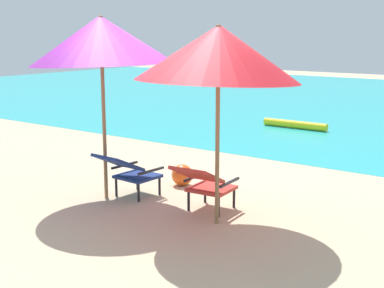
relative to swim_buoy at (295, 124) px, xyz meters
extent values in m
plane|color=#CCB78E|center=(1.21, -2.31, -0.10)|extent=(40.00, 40.00, 0.00)
cylinder|color=yellow|center=(0.00, 0.00, 0.00)|extent=(1.60, 0.18, 0.18)
cube|color=navy|center=(0.57, -6.26, 0.18)|extent=(0.55, 0.53, 0.04)
cube|color=navy|center=(0.55, -6.63, 0.45)|extent=(0.55, 0.54, 0.27)
cylinder|color=black|center=(0.37, -6.04, 0.03)|extent=(0.04, 0.04, 0.26)
cylinder|color=black|center=(0.80, -6.06, 0.03)|extent=(0.04, 0.04, 0.26)
cylinder|color=black|center=(0.34, -6.46, 0.03)|extent=(0.04, 0.04, 0.26)
cylinder|color=black|center=(0.78, -6.48, 0.03)|extent=(0.04, 0.04, 0.26)
cube|color=black|center=(0.31, -6.25, 0.30)|extent=(0.06, 0.50, 0.03)
cube|color=black|center=(0.83, -6.27, 0.30)|extent=(0.06, 0.50, 0.03)
cube|color=red|center=(1.75, -6.15, 0.18)|extent=(0.56, 0.54, 0.04)
cube|color=red|center=(1.78, -6.52, 0.45)|extent=(0.56, 0.55, 0.27)
cylinder|color=black|center=(1.52, -5.96, 0.03)|extent=(0.04, 0.04, 0.26)
cylinder|color=black|center=(1.96, -5.93, 0.03)|extent=(0.04, 0.04, 0.26)
cylinder|color=black|center=(1.55, -6.38, 0.03)|extent=(0.04, 0.04, 0.26)
cylinder|color=black|center=(1.99, -6.35, 0.03)|extent=(0.04, 0.04, 0.26)
cube|color=black|center=(1.50, -6.17, 0.30)|extent=(0.07, 0.50, 0.03)
cube|color=black|center=(2.01, -6.13, 0.30)|extent=(0.07, 0.50, 0.03)
cylinder|color=olive|center=(0.28, -6.59, 0.84)|extent=(0.05, 0.05, 1.88)
cone|color=purple|center=(0.28, -6.59, 2.07)|extent=(1.99, 1.97, 0.71)
sphere|color=#4C3823|center=(0.28, -6.59, 2.35)|extent=(0.07, 0.07, 0.07)
cylinder|color=olive|center=(2.10, -6.56, 0.78)|extent=(0.05, 0.05, 1.75)
cone|color=red|center=(2.10, -6.56, 1.94)|extent=(2.22, 2.24, 0.71)
sphere|color=#4C3823|center=(2.10, -6.56, 2.22)|extent=(0.07, 0.07, 0.07)
sphere|color=#EA5619|center=(0.77, -5.48, 0.06)|extent=(0.32, 0.32, 0.32)
camera|label=1|loc=(5.54, -11.79, 2.18)|focal=50.94mm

